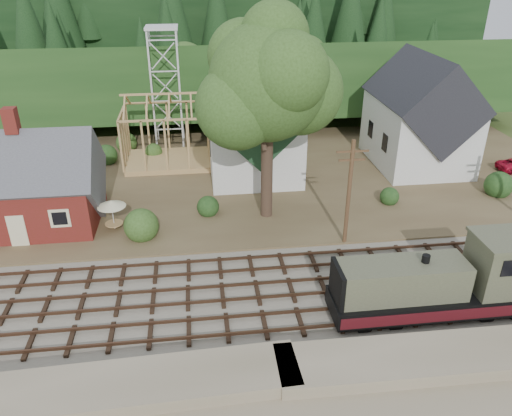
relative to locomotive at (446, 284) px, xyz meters
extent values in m
plane|color=#384C1E|center=(-10.40, 3.00, -2.12)|extent=(140.00, 140.00, 0.00)
cube|color=#7F7259|center=(-10.40, -5.50, -2.12)|extent=(64.00, 5.00, 1.60)
cube|color=#726B5B|center=(-10.40, 3.00, -2.04)|extent=(64.00, 11.00, 0.16)
cube|color=brown|center=(-10.40, 21.00, -1.97)|extent=(64.00, 26.00, 0.30)
cube|color=#1E3F19|center=(-10.40, 45.00, -2.12)|extent=(70.00, 28.96, 12.74)
cube|color=black|center=(-10.40, 61.00, -2.12)|extent=(80.00, 20.00, 12.00)
cube|color=#5F2015|center=(-26.40, 14.00, 0.08)|extent=(10.00, 7.00, 3.80)
cube|color=#4C4C51|center=(-26.40, 14.00, 1.98)|extent=(10.80, 7.41, 7.41)
cube|color=#5F2015|center=(-26.40, 14.00, 6.28)|extent=(0.90, 0.90, 1.80)
cube|color=beige|center=(-26.40, 10.48, -0.62)|extent=(1.20, 0.06, 2.40)
cube|color=silver|center=(-8.40, 23.00, 1.38)|extent=(8.00, 12.00, 6.40)
cube|color=#1B3C23|center=(-8.40, 23.00, 4.58)|extent=(8.40, 12.96, 8.40)
cube|color=silver|center=(-8.40, 17.00, 6.58)|extent=(2.40, 2.40, 4.00)
cone|color=#1B3C23|center=(-8.40, 17.00, 9.88)|extent=(5.37, 5.37, 2.60)
cube|color=silver|center=(7.60, 22.00, 1.38)|extent=(8.00, 10.00, 6.40)
cube|color=black|center=(7.60, 22.00, 4.58)|extent=(8.40, 10.80, 8.40)
cube|color=tan|center=(-16.40, 25.00, -1.57)|extent=(8.00, 6.00, 0.50)
cube|color=tan|center=(-16.40, 25.00, 5.08)|extent=(8.00, 0.18, 0.18)
cube|color=silver|center=(-17.80, 29.60, 4.18)|extent=(0.18, 0.18, 12.00)
cube|color=silver|center=(-15.00, 29.60, 4.18)|extent=(0.18, 0.18, 12.00)
cube|color=silver|center=(-17.80, 32.40, 4.18)|extent=(0.18, 0.18, 12.00)
cube|color=silver|center=(-15.00, 32.40, 4.18)|extent=(0.18, 0.18, 12.00)
cube|color=silver|center=(-16.40, 31.00, 10.18)|extent=(3.20, 3.20, 0.25)
cylinder|color=#38281E|center=(-8.40, 13.00, 2.18)|extent=(0.90, 0.90, 8.00)
sphere|color=#304A1C|center=(-8.40, 13.00, 8.68)|extent=(8.40, 8.40, 8.40)
sphere|color=#304A1C|center=(-5.90, 14.00, 7.68)|extent=(6.40, 6.40, 6.40)
sphere|color=#304A1C|center=(-10.60, 12.20, 7.18)|extent=(6.00, 6.00, 6.00)
cylinder|color=#4C331E|center=(-3.40, 8.20, 1.88)|extent=(0.28, 0.28, 8.00)
cube|color=#4C331E|center=(-3.40, 8.20, 5.08)|extent=(2.20, 0.12, 0.12)
cube|color=#4C331E|center=(-3.40, 8.20, 4.48)|extent=(1.80, 0.12, 0.12)
cube|color=black|center=(-0.46, 0.00, -1.79)|extent=(11.98, 2.50, 0.35)
cube|color=black|center=(-0.46, 0.00, -1.06)|extent=(11.98, 2.90, 1.10)
cube|color=#484B36|center=(-2.66, 0.00, 0.53)|extent=(7.19, 2.30, 2.10)
cube|color=#484B36|center=(3.33, 0.00, 1.08)|extent=(3.60, 2.80, 3.20)
cube|color=#484B36|center=(3.33, 0.00, 2.73)|extent=(3.80, 3.00, 0.20)
cube|color=#480F15|center=(-0.46, -1.47, -1.06)|extent=(11.98, 0.04, 0.70)
cube|color=#480F15|center=(-0.46, 1.47, -1.06)|extent=(11.98, 0.04, 0.70)
cylinder|color=black|center=(-1.46, 0.00, 1.68)|extent=(0.44, 0.44, 0.70)
imported|color=#6090CF|center=(-23.37, 15.45, -1.17)|extent=(3.58, 3.96, 1.30)
cylinder|color=silver|center=(-20.09, 12.21, -0.77)|extent=(0.10, 0.10, 2.10)
cylinder|color=tan|center=(-20.09, 12.21, -1.39)|extent=(1.34, 1.34, 0.08)
cone|color=beige|center=(-20.09, 12.21, 0.28)|extent=(2.10, 2.10, 0.48)
camera|label=1|loc=(-13.56, -21.68, 16.73)|focal=35.00mm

